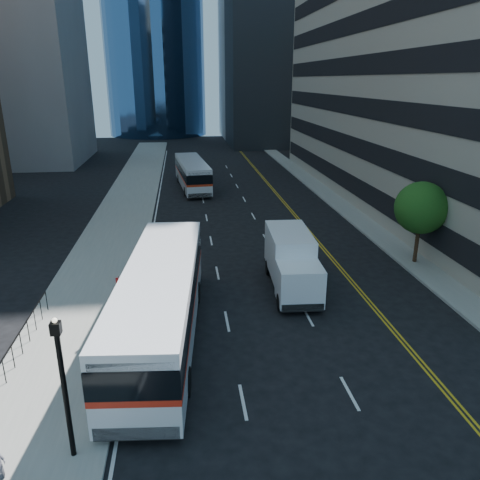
{
  "coord_description": "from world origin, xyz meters",
  "views": [
    {
      "loc": [
        -5.33,
        -17.97,
        11.04
      ],
      "look_at": [
        -2.4,
        5.82,
        2.8
      ],
      "focal_mm": 35.0,
      "sensor_mm": 36.0,
      "label": 1
    }
  ],
  "objects": [
    {
      "name": "street_tree",
      "position": [
        9.0,
        8.0,
        3.64
      ],
      "size": [
        3.2,
        3.2,
        5.1
      ],
      "color": "#332114",
      "rests_on": "sidewalk_east"
    },
    {
      "name": "ground",
      "position": [
        0.0,
        0.0,
        0.0
      ],
      "size": [
        160.0,
        160.0,
        0.0
      ],
      "primitive_type": "plane",
      "color": "black",
      "rests_on": "ground"
    },
    {
      "name": "bus_rear",
      "position": [
        -4.35,
        31.57,
        1.62
      ],
      "size": [
        3.64,
        11.7,
        2.97
      ],
      "rotation": [
        0.0,
        0.0,
        0.1
      ],
      "color": "silver",
      "rests_on": "ground"
    },
    {
      "name": "sidewalk_west",
      "position": [
        -10.5,
        25.0,
        0.07
      ],
      "size": [
        5.0,
        90.0,
        0.15
      ],
      "primitive_type": "cube",
      "color": "gray",
      "rests_on": "ground"
    },
    {
      "name": "lamp_post",
      "position": [
        -9.0,
        -6.0,
        2.72
      ],
      "size": [
        0.28,
        0.28,
        4.56
      ],
      "color": "black",
      "rests_on": "sidewalk_west"
    },
    {
      "name": "box_truck",
      "position": [
        0.38,
        5.27,
        1.63
      ],
      "size": [
        2.53,
        6.54,
        3.08
      ],
      "rotation": [
        0.0,
        0.0,
        -0.05
      ],
      "color": "white",
      "rests_on": "ground"
    },
    {
      "name": "midrise_west",
      "position": [
        -28.0,
        52.0,
        17.5
      ],
      "size": [
        18.0,
        18.0,
        35.0
      ],
      "primitive_type": "cube",
      "color": "gray",
      "rests_on": "ground"
    },
    {
      "name": "bus_front",
      "position": [
        -6.51,
        0.76,
        1.89
      ],
      "size": [
        4.07,
        13.6,
        3.46
      ],
      "rotation": [
        0.0,
        0.0,
        -0.09
      ],
      "color": "white",
      "rests_on": "ground"
    },
    {
      "name": "sidewalk_east",
      "position": [
        9.0,
        25.0,
        0.07
      ],
      "size": [
        2.0,
        90.0,
        0.15
      ],
      "primitive_type": "cube",
      "color": "gray",
      "rests_on": "ground"
    }
  ]
}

